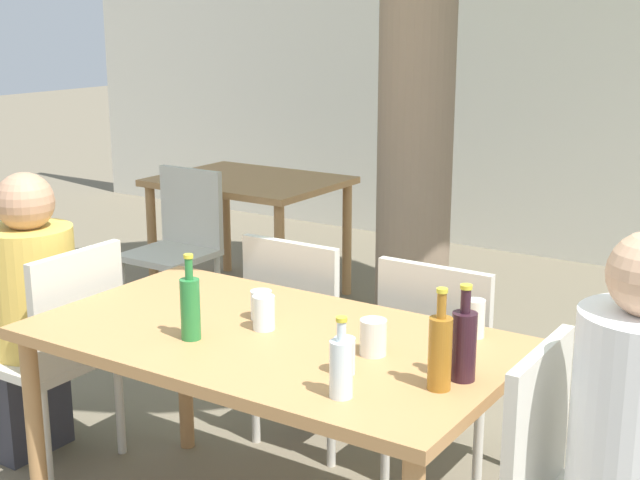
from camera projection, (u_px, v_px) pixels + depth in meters
name	position (u px, v px, depth m)	size (l,w,h in m)	color
cafe_building_wall	(627.00, 70.00, 6.11)	(10.00, 0.08, 2.80)	silver
dining_table_front	(270.00, 357.00, 2.91)	(1.57, 0.89, 0.77)	#B27F4C
dining_table_back	(249.00, 194.00, 5.61)	(1.11, 0.86, 0.77)	#B27F4C
patio_chair_0	(61.00, 344.00, 3.49)	(0.44, 0.44, 0.92)	beige
patio_chair_2	(306.00, 328.00, 3.67)	(0.44, 0.44, 0.92)	beige
patio_chair_3	(445.00, 360.00, 3.34)	(0.44, 0.44, 0.92)	beige
patio_chair_4	(179.00, 239.00, 5.11)	(0.44, 0.44, 0.92)	beige
person_seated_0	(21.00, 329.00, 3.61)	(0.57, 0.35, 1.19)	#383842
wine_bottle_0	(463.00, 344.00, 2.50)	(0.07, 0.07, 0.28)	#331923
green_bottle_1	(190.00, 306.00, 2.82)	(0.06, 0.06, 0.28)	#287A38
water_bottle_2	(341.00, 366.00, 2.40)	(0.06, 0.06, 0.23)	silver
amber_bottle_3	(440.00, 350.00, 2.44)	(0.07, 0.07, 0.29)	#9E661E
drinking_glass_0	(475.00, 318.00, 2.85)	(0.06, 0.06, 0.12)	silver
drinking_glass_1	(264.00, 313.00, 2.92)	(0.07, 0.07, 0.11)	white
drinking_glass_2	(345.00, 356.00, 2.56)	(0.06, 0.06, 0.11)	white
drinking_glass_3	(373.00, 337.00, 2.70)	(0.08, 0.08, 0.11)	silver
drinking_glass_4	(261.00, 305.00, 3.02)	(0.07, 0.07, 0.10)	white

